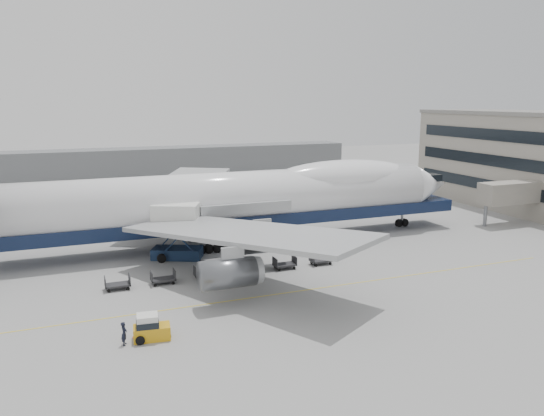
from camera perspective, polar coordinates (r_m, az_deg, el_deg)
name	(u,v)px	position (r m, az deg, el deg)	size (l,w,h in m)	color
ground	(264,273)	(54.54, -0.81, -7.03)	(260.00, 260.00, 0.00)	gray
apron_line	(287,293)	(49.29, 1.67, -9.09)	(60.00, 0.15, 0.01)	gold
hangar	(106,166)	(119.49, -17.40, 4.38)	(110.00, 8.00, 7.00)	slate
airliner	(235,199)	(64.34, -4.05, 1.01)	(67.00, 55.30, 19.98)	white
catering_truck	(176,228)	(59.61, -10.25, -2.14)	(6.00, 5.19, 6.19)	#162744
baggage_tug	(150,328)	(41.05, -12.98, -12.49)	(2.82, 1.74, 1.95)	#CE9413
ground_worker	(124,333)	(40.67, -15.62, -12.86)	(0.63, 0.42, 1.74)	black
traffic_cone	(135,334)	(41.84, -14.50, -12.99)	(0.39, 0.39, 0.57)	#DD3F0B
dolly_0	(118,284)	(51.96, -16.28, -7.85)	(2.30, 1.35, 1.30)	#2D2D30
dolly_1	(163,278)	(52.44, -11.64, -7.44)	(2.30, 1.35, 1.30)	#2D2D30
dolly_2	(206,273)	(53.24, -7.12, -6.99)	(2.30, 1.35, 1.30)	#2D2D30
dolly_3	(246,268)	(54.36, -2.77, -6.51)	(2.30, 1.35, 1.30)	#2D2D30
dolly_4	(285,264)	(55.79, 1.37, -6.03)	(2.30, 1.35, 1.30)	#2D2D30
dolly_5	(321,259)	(57.49, 5.28, -5.54)	(2.30, 1.35, 1.30)	#2D2D30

